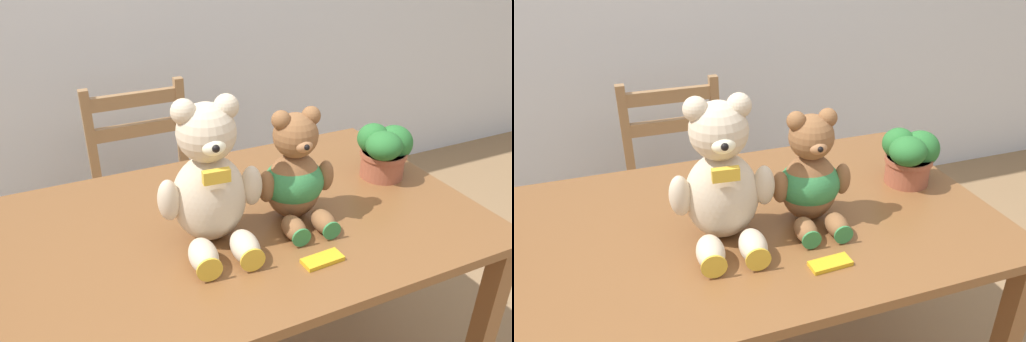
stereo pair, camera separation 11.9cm
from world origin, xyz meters
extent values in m
cube|color=brown|center=(0.00, 0.45, 0.73)|extent=(1.46, 0.90, 0.03)
cube|color=brown|center=(-0.68, 0.85, 0.36)|extent=(0.06, 0.06, 0.71)
cube|color=brown|center=(0.68, 0.85, 0.36)|extent=(0.06, 0.06, 0.71)
cube|color=#997047|center=(-0.08, 1.20, 0.42)|extent=(0.45, 0.38, 0.03)
cube|color=#997047|center=(0.12, 1.03, 0.20)|extent=(0.04, 0.04, 0.41)
cube|color=#997047|center=(-0.29, 1.03, 0.20)|extent=(0.04, 0.04, 0.41)
cube|color=#997047|center=(0.12, 1.37, 0.45)|extent=(0.04, 0.04, 0.91)
cube|color=#997047|center=(-0.29, 1.37, 0.45)|extent=(0.04, 0.04, 0.91)
cube|color=#997047|center=(-0.08, 1.37, 0.84)|extent=(0.37, 0.03, 0.06)
cube|color=#997047|center=(-0.08, 1.37, 0.70)|extent=(0.37, 0.03, 0.06)
ellipsoid|color=beige|center=(-0.09, 0.40, 0.87)|extent=(0.22, 0.19, 0.25)
sphere|color=beige|center=(-0.09, 0.40, 1.06)|extent=(0.16, 0.16, 0.16)
sphere|color=beige|center=(-0.04, 0.40, 1.12)|extent=(0.07, 0.07, 0.07)
sphere|color=beige|center=(-0.15, 0.41, 1.12)|extent=(0.07, 0.07, 0.07)
ellipsoid|color=white|center=(-0.10, 0.34, 1.05)|extent=(0.07, 0.06, 0.05)
sphere|color=black|center=(-0.10, 0.32, 1.05)|extent=(0.02, 0.02, 0.02)
ellipsoid|color=beige|center=(0.02, 0.37, 0.89)|extent=(0.06, 0.06, 0.12)
ellipsoid|color=beige|center=(-0.21, 0.39, 0.89)|extent=(0.06, 0.06, 0.12)
ellipsoid|color=beige|center=(-0.05, 0.27, 0.78)|extent=(0.08, 0.13, 0.07)
cylinder|color=gold|center=(-0.05, 0.21, 0.78)|extent=(0.07, 0.01, 0.07)
ellipsoid|color=beige|center=(-0.16, 0.28, 0.78)|extent=(0.08, 0.13, 0.07)
cylinder|color=gold|center=(-0.16, 0.22, 0.78)|extent=(0.07, 0.01, 0.07)
cube|color=gold|center=(-0.10, 0.32, 0.97)|extent=(0.07, 0.03, 0.03)
ellipsoid|color=brown|center=(0.17, 0.40, 0.84)|extent=(0.18, 0.15, 0.21)
sphere|color=brown|center=(0.17, 0.40, 1.00)|extent=(0.13, 0.13, 0.13)
sphere|color=brown|center=(0.21, 0.40, 1.05)|extent=(0.05, 0.05, 0.05)
sphere|color=brown|center=(0.12, 0.40, 1.05)|extent=(0.05, 0.05, 0.05)
ellipsoid|color=#B2794C|center=(0.16, 0.35, 0.99)|extent=(0.06, 0.05, 0.04)
sphere|color=black|center=(0.16, 0.33, 1.00)|extent=(0.02, 0.02, 0.02)
ellipsoid|color=brown|center=(0.26, 0.38, 0.87)|extent=(0.05, 0.05, 0.10)
ellipsoid|color=brown|center=(0.07, 0.39, 0.87)|extent=(0.05, 0.05, 0.10)
ellipsoid|color=brown|center=(0.21, 0.29, 0.77)|extent=(0.07, 0.11, 0.06)
cylinder|color=#337F42|center=(0.20, 0.24, 0.77)|extent=(0.06, 0.01, 0.05)
ellipsoid|color=brown|center=(0.11, 0.30, 0.77)|extent=(0.07, 0.11, 0.06)
cylinder|color=#337F42|center=(0.11, 0.25, 0.77)|extent=(0.06, 0.01, 0.05)
ellipsoid|color=#337F42|center=(0.17, 0.40, 0.85)|extent=(0.19, 0.17, 0.15)
cylinder|color=#9E5138|center=(0.57, 0.49, 0.79)|extent=(0.15, 0.15, 0.09)
cylinder|color=#9E5138|center=(0.57, 0.49, 0.83)|extent=(0.16, 0.16, 0.02)
ellipsoid|color=#286B2D|center=(0.61, 0.50, 0.85)|extent=(0.13, 0.12, 0.13)
ellipsoid|color=#286B2D|center=(0.54, 0.52, 0.88)|extent=(0.11, 0.10, 0.10)
ellipsoid|color=#286B2D|center=(0.53, 0.45, 0.88)|extent=(0.12, 0.12, 0.09)
cube|color=gold|center=(0.13, 0.17, 0.75)|extent=(0.11, 0.05, 0.01)
camera|label=1|loc=(-0.47, -0.71, 1.55)|focal=35.00mm
camera|label=2|loc=(-0.36, -0.75, 1.55)|focal=35.00mm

